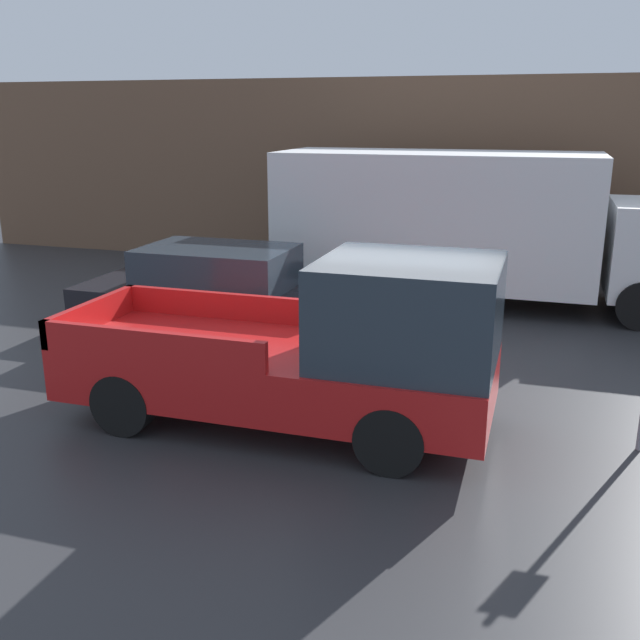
% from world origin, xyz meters
% --- Properties ---
extents(ground_plane, '(60.00, 60.00, 0.00)m').
position_xyz_m(ground_plane, '(0.00, 0.00, 0.00)').
color(ground_plane, '#2D2D30').
extents(building_wall, '(28.00, 0.15, 4.66)m').
position_xyz_m(building_wall, '(0.00, 8.93, 2.33)').
color(building_wall, brown).
rests_on(building_wall, ground).
extents(pickup_truck, '(5.36, 2.04, 2.21)m').
position_xyz_m(pickup_truck, '(-0.80, -0.87, 1.02)').
color(pickup_truck, red).
rests_on(pickup_truck, ground).
extents(car, '(4.70, 2.00, 1.58)m').
position_xyz_m(car, '(-3.77, 2.37, 0.80)').
color(car, black).
rests_on(car, ground).
extents(delivery_truck, '(8.47, 2.55, 3.06)m').
position_xyz_m(delivery_truck, '(0.23, 6.06, 1.65)').
color(delivery_truck, white).
rests_on(delivery_truck, ground).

